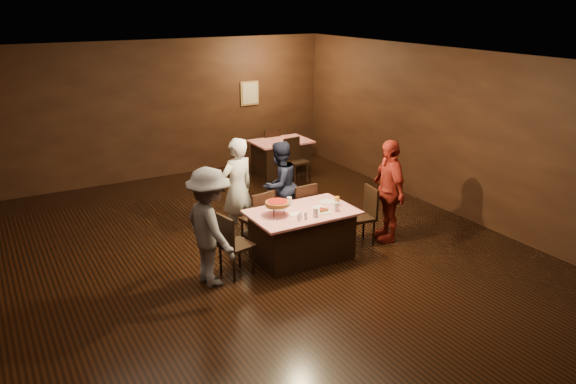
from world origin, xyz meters
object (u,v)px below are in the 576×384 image
object	(u,v)px
back_table	(281,157)
glass_front_right	(336,207)
chair_end_left	(236,244)
chair_end_right	(360,216)
main_table	(302,235)
glass_amber	(337,201)
diner_red_shirt	(388,190)
chair_back_near	(297,161)
pizza_stand	(277,203)
chair_far_left	(257,218)
chair_back_far	(269,148)
chair_far_right	(299,209)
plate_empty	(327,202)
glass_front_left	(316,213)
glass_back	(289,201)
diner_white_jacket	(237,189)
diner_navy_hoodie	(280,185)
diner_grey_knit	(210,227)

from	to	relation	value
back_table	glass_front_right	xyz separation A→B (m)	(-1.41, -4.27, 0.46)
chair_end_left	chair_end_right	distance (m)	2.20
main_table	glass_amber	world-z (taller)	glass_amber
diner_red_shirt	glass_amber	distance (m)	1.00
chair_back_near	chair_end_left	bearing A→B (deg)	-137.79
main_table	diner_red_shirt	distance (m)	1.67
pizza_stand	glass_amber	xyz separation A→B (m)	(1.00, -0.10, -0.11)
diner_red_shirt	chair_far_left	bearing A→B (deg)	-97.65
chair_end_right	chair_back_far	size ratio (longest dim) A/B	1.00
chair_far_left	back_table	bearing A→B (deg)	-133.67
main_table	chair_far_right	bearing A→B (deg)	61.93
back_table	plate_empty	world-z (taller)	plate_empty
chair_end_right	pizza_stand	world-z (taller)	pizza_stand
glass_front_left	glass_back	size ratio (longest dim) A/B	1.00
diner_red_shirt	diner_white_jacket	bearing A→B (deg)	-105.87
diner_navy_hoodie	plate_empty	size ratio (longest dim) A/B	6.16
pizza_stand	main_table	bearing A→B (deg)	-7.13
chair_far_left	diner_navy_hoodie	bearing A→B (deg)	-153.21
glass_front_left	chair_end_right	bearing A→B (deg)	15.95
plate_empty	diner_red_shirt	bearing A→B (deg)	-12.15
diner_white_jacket	glass_front_left	bearing A→B (deg)	97.66
pizza_stand	glass_amber	bearing A→B (deg)	-5.71
chair_back_far	pizza_stand	bearing A→B (deg)	63.64
chair_back_far	diner_white_jacket	size ratio (longest dim) A/B	0.55
chair_far_left	diner_grey_knit	distance (m)	1.43
chair_far_right	chair_back_near	world-z (taller)	same
chair_far_left	glass_back	distance (m)	0.68
main_table	chair_far_right	size ratio (longest dim) A/B	1.68
chair_end_left	glass_amber	xyz separation A→B (m)	(1.70, -0.05, 0.37)
chair_far_right	chair_back_far	size ratio (longest dim) A/B	1.00
chair_end_left	main_table	bearing A→B (deg)	-101.10
chair_far_left	glass_front_right	world-z (taller)	chair_far_left
diner_white_jacket	pizza_stand	size ratio (longest dim) A/B	4.52
chair_far_left	chair_back_near	distance (m)	3.42
glass_front_right	glass_back	xyz separation A→B (m)	(-0.50, 0.55, 0.00)
main_table	pizza_stand	xyz separation A→B (m)	(-0.40, 0.05, 0.57)
glass_front_left	glass_amber	world-z (taller)	same
glass_front_right	diner_navy_hoodie	bearing A→B (deg)	95.69
back_table	diner_red_shirt	size ratio (longest dim) A/B	0.76
chair_end_left	diner_red_shirt	distance (m)	2.72
back_table	chair_end_right	distance (m)	4.09
diner_navy_hoodie	glass_back	xyz separation A→B (m)	(-0.35, -0.96, 0.07)
chair_back_near	chair_far_left	bearing A→B (deg)	-137.39
diner_grey_knit	chair_far_left	bearing A→B (deg)	-59.50
main_table	glass_amber	size ratio (longest dim) A/B	11.43
pizza_stand	diner_grey_knit	bearing A→B (deg)	-174.16
chair_end_left	diner_navy_hoodie	xyz separation A→B (m)	(1.40, 1.26, 0.30)
diner_white_jacket	diner_grey_knit	xyz separation A→B (m)	(-0.98, -1.25, -0.01)
diner_white_jacket	plate_empty	size ratio (longest dim) A/B	6.88
chair_end_left	diner_navy_hoodie	bearing A→B (deg)	-59.21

